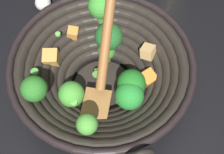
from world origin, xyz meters
TOP-DOWN VIEW (x-y plane):
  - ground_plane at (0.00, 0.00)m, footprint 4.00×4.00m
  - wok at (0.00, -0.00)m, footprint 0.35×0.35m
  - garlic_bulb at (0.19, -0.17)m, footprint 0.04×0.04m

SIDE VIEW (x-z plane):
  - ground_plane at x=0.00m, z-range 0.00..0.00m
  - garlic_bulb at x=0.19m, z-range 0.00..0.04m
  - wok at x=0.00m, z-range -0.06..0.19m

